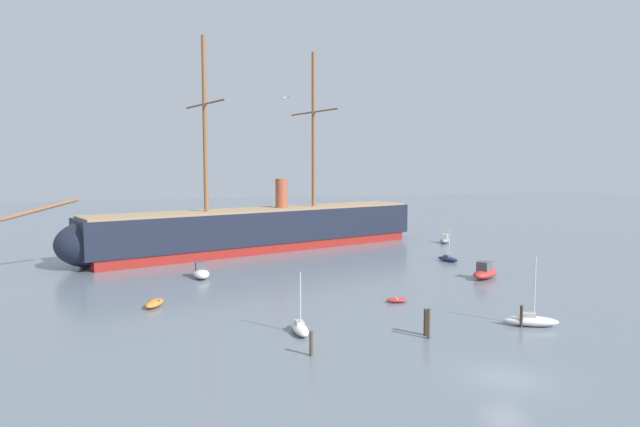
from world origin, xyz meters
TOP-DOWN VIEW (x-y plane):
  - ground_plane at (0.00, 0.00)m, footprint 400.00×400.00m
  - tall_ship at (-2.63, 54.82)m, footprint 63.03×24.66m
  - sailboat_foreground_left at (-9.28, 12.60)m, footprint 1.34×3.74m
  - sailboat_foreground_right at (8.89, 8.47)m, footprint 4.36×3.23m
  - dinghy_near_centre at (2.07, 18.72)m, footprint 2.15×1.38m
  - dinghy_mid_left at (-19.71, 24.39)m, footprint 2.36×3.10m
  - motorboat_mid_right at (16.75, 25.54)m, footprint 5.12×4.12m
  - motorboat_alongside_bow at (-14.21, 36.35)m, footprint 1.87×4.32m
  - sailboat_alongside_stern at (18.82, 36.74)m, footprint 1.99×3.55m
  - motorboat_far_left at (-27.98, 54.73)m, footprint 3.04×2.79m
  - motorboat_far_right at (28.17, 52.76)m, footprint 3.48×3.77m
  - dinghy_distant_centre at (2.07, 62.45)m, footprint 2.95×2.61m
  - mooring_piling_nearest at (-0.33, 8.99)m, footprint 0.41×0.41m
  - mooring_piling_left_pair at (-0.54, 8.26)m, footprint 0.24×0.24m
  - mooring_piling_right_pair at (7.93, 8.43)m, footprint 0.24×0.24m
  - mooring_piling_midwater at (-9.97, 7.54)m, footprint 0.26×0.26m
  - seagull_in_flight at (-8.51, 19.52)m, footprint 0.85×1.14m

SIDE VIEW (x-z plane):
  - ground_plane at x=0.00m, z-range 0.00..0.00m
  - dinghy_near_centre at x=2.07m, z-range 0.00..0.47m
  - dinghy_distant_centre at x=2.07m, z-range 0.00..0.66m
  - dinghy_mid_left at x=-19.71m, z-range 0.00..0.68m
  - sailboat_alongside_stern at x=18.82m, z-range -1.84..2.59m
  - sailboat_foreground_left at x=-9.28m, z-range -1.99..2.79m
  - motorboat_far_left at x=-27.98m, z-range -0.18..1.05m
  - sailboat_foreground_right at x=8.89m, z-range -2.32..3.26m
  - motorboat_far_right at x=28.17m, z-range -0.23..1.30m
  - motorboat_alongside_bow at x=-14.21m, z-range -0.27..1.53m
  - motorboat_mid_right at x=16.75m, z-range -0.30..1.71m
  - mooring_piling_midwater at x=-9.97m, z-range 0.00..1.69m
  - mooring_piling_right_pair at x=7.93m, z-range 0.00..1.77m
  - mooring_piling_nearest at x=-0.33m, z-range 0.00..2.05m
  - mooring_piling_left_pair at x=-0.54m, z-range 0.00..2.27m
  - tall_ship at x=-2.63m, z-range -12.26..18.96m
  - seagull_in_flight at x=-8.51m, z-range 18.69..18.83m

